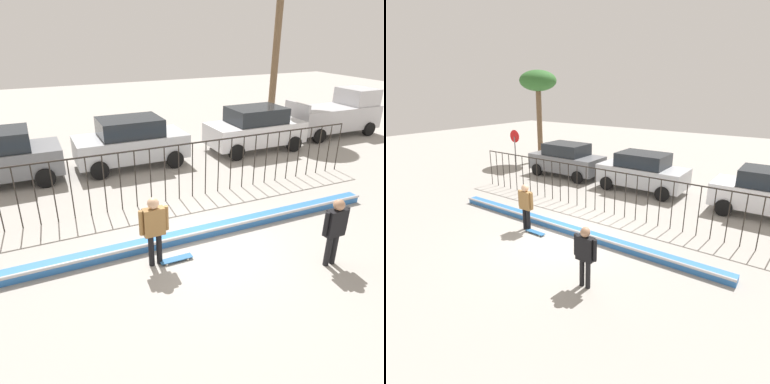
% 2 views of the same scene
% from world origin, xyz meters
% --- Properties ---
extents(ground_plane, '(60.00, 60.00, 0.00)m').
position_xyz_m(ground_plane, '(0.00, 0.00, 0.00)').
color(ground_plane, '#9E9991').
extents(bowl_coping_ledge, '(11.00, 0.41, 0.27)m').
position_xyz_m(bowl_coping_ledge, '(0.00, 0.51, 0.12)').
color(bowl_coping_ledge, '#2D6BB7').
rests_on(bowl_coping_ledge, ground).
extents(perimeter_fence, '(14.04, 0.04, 1.82)m').
position_xyz_m(perimeter_fence, '(-0.00, 2.91, 1.12)').
color(perimeter_fence, black).
rests_on(perimeter_fence, ground).
extents(skateboarder, '(0.69, 0.26, 1.72)m').
position_xyz_m(skateboarder, '(-1.40, -0.18, 1.03)').
color(skateboarder, black).
rests_on(skateboarder, ground).
extents(skateboard, '(0.80, 0.20, 0.07)m').
position_xyz_m(skateboard, '(-0.92, -0.27, 0.06)').
color(skateboard, '#26598C').
rests_on(skateboard, ground).
extents(camera_operator, '(0.68, 0.25, 1.67)m').
position_xyz_m(camera_operator, '(2.30, -1.84, 1.00)').
color(camera_operator, black).
rests_on(camera_operator, ground).
extents(parked_car_gray, '(4.30, 2.12, 1.90)m').
position_xyz_m(parked_car_gray, '(-4.83, 6.61, 0.97)').
color(parked_car_gray, slate).
rests_on(parked_car_gray, ground).
extents(parked_car_silver, '(4.30, 2.12, 1.90)m').
position_xyz_m(parked_car_silver, '(-0.06, 6.57, 0.97)').
color(parked_car_silver, '#B7BABF').
rests_on(parked_car_silver, ground).
extents(stop_sign, '(0.76, 0.07, 2.50)m').
position_xyz_m(stop_sign, '(-8.18, 5.79, 1.62)').
color(stop_sign, slate).
rests_on(stop_sign, ground).
extents(palm_tree_short, '(2.45, 2.45, 6.05)m').
position_xyz_m(palm_tree_short, '(-8.83, 8.77, 5.16)').
color(palm_tree_short, brown).
rests_on(palm_tree_short, ground).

